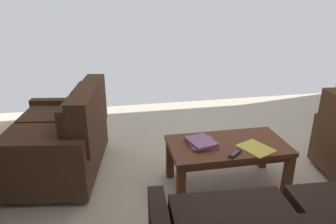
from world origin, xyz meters
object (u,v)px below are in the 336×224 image
Objects in this scene: loveseat_near at (62,138)px; loose_magazine at (256,148)px; tv_remote at (235,154)px; book_stack at (202,142)px; coffee_table at (227,150)px.

loose_magazine is at bearing 159.07° from loveseat_near.
tv_remote is at bearing -5.93° from loose_magazine.
tv_remote is 0.23m from loose_magazine.
loveseat_near is 1.37m from book_stack.
loose_magazine is at bearing -162.61° from tv_remote.
book_stack is at bearing -45.72° from tv_remote.
loose_magazine is at bearing 146.82° from coffee_table.
loose_magazine is (-1.73, 0.66, 0.07)m from loveseat_near.
book_stack is 1.05× the size of loose_magazine.
loose_magazine reaches higher than coffee_table.
book_stack reaches higher than coffee_table.
loveseat_near reaches higher than loose_magazine.
loveseat_near is 4.50× the size of loose_magazine.
coffee_table is (-1.52, 0.53, -0.01)m from loveseat_near.
coffee_table is 7.12× the size of tv_remote.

